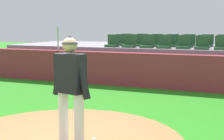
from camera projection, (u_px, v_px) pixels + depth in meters
pitcher at (71, 82)px, 5.03m from camera, size 0.78×0.37×1.75m
baseball at (94, 140)px, 5.26m from camera, size 0.07×0.07×0.07m
brick_barrier at (156, 71)px, 11.22m from camera, size 15.11×0.40×1.21m
fence_post_left at (58, 38)px, 12.51m from camera, size 0.06×0.06×0.95m
bleacher_platform at (172, 61)px, 13.84m from camera, size 14.03×4.34×1.32m
stadium_chair_0 at (113, 43)px, 12.99m from camera, size 0.48×0.44×0.50m
stadium_chair_1 at (130, 43)px, 12.74m from camera, size 0.48×0.44×0.50m
stadium_chair_2 at (147, 44)px, 12.48m from camera, size 0.48×0.44×0.50m
stadium_chair_3 at (164, 44)px, 12.22m from camera, size 0.48×0.44×0.50m
stadium_chair_4 at (183, 45)px, 11.97m from camera, size 0.48×0.44×0.50m
stadium_chair_5 at (202, 45)px, 11.69m from camera, size 0.48×0.44×0.50m
stadium_chair_6 at (222, 45)px, 11.45m from camera, size 0.48×0.44×0.50m
stadium_chair_7 at (121, 42)px, 13.80m from camera, size 0.48×0.44×0.50m
stadium_chair_8 at (136, 42)px, 13.55m from camera, size 0.48×0.44×0.50m
stadium_chair_9 at (153, 43)px, 13.31m from camera, size 0.48×0.44×0.50m
stadium_chair_10 at (169, 43)px, 13.04m from camera, size 0.48×0.44×0.50m
stadium_chair_11 at (187, 43)px, 12.80m from camera, size 0.48×0.44×0.50m
stadium_chair_12 at (204, 44)px, 12.55m from camera, size 0.48×0.44×0.50m
stadium_chair_13 at (222, 44)px, 12.28m from camera, size 0.48×0.44×0.50m
stadium_chair_14 at (127, 41)px, 14.63m from camera, size 0.48×0.44×0.50m
stadium_chair_15 at (142, 41)px, 14.37m from camera, size 0.48×0.44×0.50m
stadium_chair_16 at (157, 42)px, 14.14m from camera, size 0.48×0.44×0.50m
stadium_chair_17 at (173, 42)px, 13.85m from camera, size 0.48×0.44×0.50m
stadium_chair_18 at (189, 42)px, 13.59m from camera, size 0.48×0.44×0.50m
stadium_chair_19 at (207, 43)px, 13.37m from camera, size 0.48×0.44×0.50m
stadium_chair_20 at (224, 43)px, 13.12m from camera, size 0.48×0.44×0.50m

